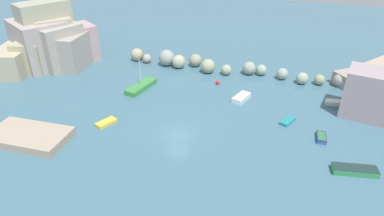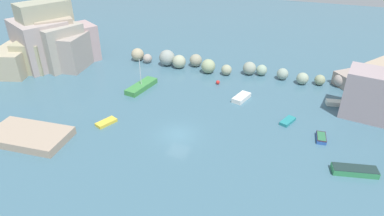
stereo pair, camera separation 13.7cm
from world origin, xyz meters
The scene contains 12 objects.
cove_water centered at (0.00, 0.00, 0.00)m, with size 160.00×160.00×0.00m, color #426B7F.
cliff_headland_left centered at (-28.95, 13.44, 3.67)m, with size 14.02×18.15×10.67m.
rock_breakwater centered at (2.21, 19.76, 1.14)m, with size 39.82×4.22×2.77m.
stone_dock centered at (-16.11, -6.83, 0.49)m, with size 9.33×5.10×0.98m, color tan.
channel_buoy centered at (0.66, 15.05, 0.30)m, with size 0.61×0.61×0.61m, color red.
moored_boat_0 centered at (-9.44, -0.84, 0.20)m, with size 2.11×2.87×0.40m.
moored_boat_1 centered at (16.21, 4.73, 0.26)m, with size 1.23×2.36×0.49m.
moored_boat_2 centered at (-9.83, 9.58, 0.39)m, with size 2.80×6.09×4.77m.
moored_boat_3 centered at (19.55, -0.42, 0.35)m, with size 4.64×2.26×0.70m.
moored_boat_4 centered at (5.24, 11.26, 0.32)m, with size 2.29×3.47×0.65m.
moored_boat_5 centered at (18.49, 14.27, 0.31)m, with size 3.89×1.78×0.63m.
moored_boat_6 centered at (12.12, 7.23, 0.20)m, with size 1.91×2.67×0.39m.
Camera 1 is at (12.76, -30.96, 22.88)m, focal length 31.41 mm.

